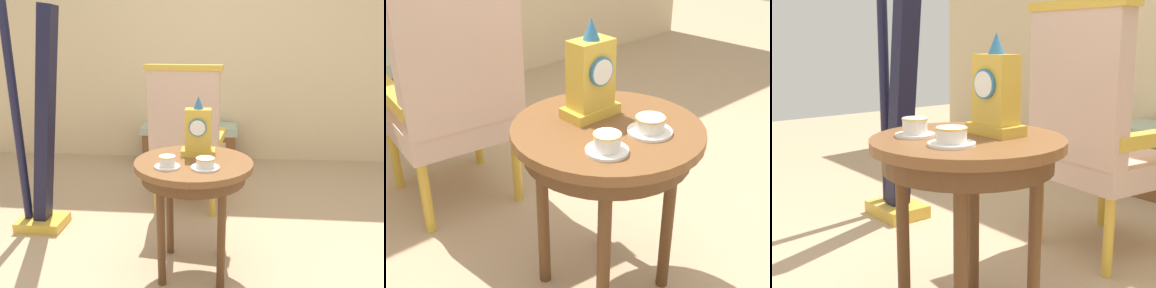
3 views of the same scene
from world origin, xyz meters
TOP-DOWN VIEW (x-y plane):
  - ground_plane at (0.00, 0.00)m, footprint 10.00×10.00m
  - wall_back at (0.00, 2.25)m, footprint 6.00×0.10m
  - side_table at (-0.05, 0.02)m, footprint 0.64×0.64m
  - teacup_left at (-0.18, -0.11)m, footprint 0.13×0.13m
  - teacup_right at (0.02, -0.11)m, footprint 0.15×0.15m
  - mantel_clock at (-0.03, 0.12)m, footprint 0.19×0.11m
  - armchair at (-0.17, 0.84)m, footprint 0.60×0.59m
  - harp at (-1.14, 0.42)m, footprint 0.40×0.24m
  - window_bench at (-0.25, 1.95)m, footprint 1.01×0.40m

SIDE VIEW (x-z plane):
  - ground_plane at x=0.00m, z-range 0.00..0.00m
  - window_bench at x=-0.25m, z-range 0.00..0.44m
  - side_table at x=-0.05m, z-range 0.25..0.91m
  - armchair at x=-0.17m, z-range 0.02..1.16m
  - teacup_right at x=0.02m, z-range 0.66..0.72m
  - teacup_left at x=-0.18m, z-range 0.66..0.73m
  - harp at x=-1.14m, z-range -0.17..1.56m
  - mantel_clock at x=-0.03m, z-range 0.63..0.97m
  - wall_back at x=0.00m, z-range 0.00..2.80m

